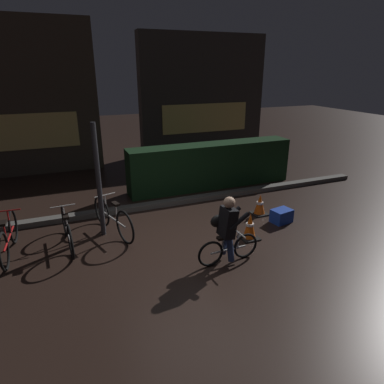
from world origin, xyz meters
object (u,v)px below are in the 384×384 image
(parked_bike_left_mid, at_px, (67,230))
(traffic_cone_near, at_px, (250,227))
(traffic_cone_far, at_px, (260,205))
(blue_crate, at_px, (282,216))
(cyclist, at_px, (227,230))
(parked_bike_leftmost, at_px, (9,237))
(parked_bike_center_left, at_px, (113,218))
(street_post, at_px, (99,181))

(parked_bike_left_mid, xyz_separation_m, traffic_cone_near, (3.41, -1.04, -0.08))
(traffic_cone_far, relative_size, blue_crate, 1.12)
(cyclist, bearing_deg, parked_bike_left_mid, 145.81)
(parked_bike_leftmost, xyz_separation_m, traffic_cone_near, (4.42, -1.11, -0.09))
(parked_bike_center_left, bearing_deg, traffic_cone_near, -133.35)
(traffic_cone_near, xyz_separation_m, blue_crate, (1.07, 0.40, -0.11))
(parked_bike_left_mid, height_order, traffic_cone_far, parked_bike_left_mid)
(parked_bike_center_left, height_order, cyclist, cyclist)
(parked_bike_center_left, bearing_deg, parked_bike_leftmost, 76.35)
(street_post, height_order, parked_bike_center_left, street_post)
(parked_bike_center_left, bearing_deg, blue_crate, -120.34)
(parked_bike_leftmost, relative_size, blue_crate, 3.85)
(parked_bike_left_mid, height_order, traffic_cone_near, parked_bike_left_mid)
(parked_bike_center_left, bearing_deg, street_post, 53.14)
(street_post, xyz_separation_m, blue_crate, (3.78, -0.90, -1.01))
(parked_bike_left_mid, relative_size, blue_crate, 3.71)
(street_post, height_order, traffic_cone_near, street_post)
(street_post, bearing_deg, parked_bike_left_mid, -159.73)
(street_post, xyz_separation_m, parked_bike_leftmost, (-1.70, -0.19, -0.80))
(parked_bike_leftmost, relative_size, traffic_cone_far, 3.43)
(street_post, bearing_deg, blue_crate, -13.38)
(parked_bike_leftmost, height_order, cyclist, cyclist)
(street_post, bearing_deg, traffic_cone_far, -5.49)
(parked_bike_left_mid, distance_m, traffic_cone_near, 3.57)
(cyclist, bearing_deg, traffic_cone_near, 33.40)
(parked_bike_leftmost, xyz_separation_m, cyclist, (3.58, -1.70, 0.27))
(parked_bike_center_left, distance_m, traffic_cone_far, 3.38)
(traffic_cone_far, bearing_deg, parked_bike_center_left, 175.39)
(parked_bike_left_mid, bearing_deg, blue_crate, -102.13)
(cyclist, bearing_deg, street_post, 133.00)
(parked_bike_leftmost, height_order, blue_crate, parked_bike_leftmost)
(parked_bike_center_left, bearing_deg, parked_bike_left_mid, 84.40)
(blue_crate, distance_m, cyclist, 2.20)
(traffic_cone_far, distance_m, blue_crate, 0.60)
(street_post, xyz_separation_m, parked_bike_center_left, (0.20, -0.07, -0.80))
(street_post, distance_m, traffic_cone_far, 3.70)
(parked_bike_leftmost, relative_size, traffic_cone_near, 3.13)
(traffic_cone_far, bearing_deg, cyclist, -137.47)
(traffic_cone_near, distance_m, blue_crate, 1.15)
(parked_bike_center_left, xyz_separation_m, cyclist, (1.68, -1.82, 0.27))
(parked_bike_left_mid, xyz_separation_m, traffic_cone_far, (4.27, -0.09, -0.11))
(traffic_cone_near, distance_m, cyclist, 1.09)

